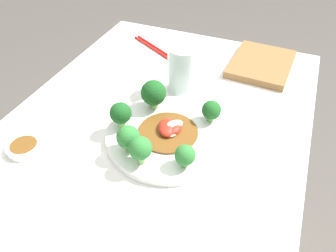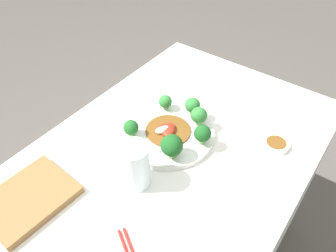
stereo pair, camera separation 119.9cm
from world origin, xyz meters
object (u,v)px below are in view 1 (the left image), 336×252
at_px(broccoli_southeast, 211,110).
at_px(broccoli_northwest, 128,138).
at_px(broccoli_north, 121,114).
at_px(chopsticks, 156,49).
at_px(broccoli_southwest, 185,155).
at_px(stirfry_center, 169,130).
at_px(plate, 168,136).
at_px(cutting_board, 261,64).
at_px(broccoli_west, 140,149).
at_px(sauce_dish, 24,147).
at_px(broccoli_northeast, 154,93).
at_px(drinking_glass, 183,70).

bearing_deg(broccoli_southeast, broccoli_northwest, 139.90).
xyz_separation_m(broccoli_north, chopsticks, (0.37, 0.08, -0.05)).
bearing_deg(broccoli_southwest, broccoli_northwest, 90.92).
height_order(broccoli_northwest, stirfry_center, broccoli_northwest).
relative_size(plate, chopsticks, 1.40).
xyz_separation_m(broccoli_northwest, cutting_board, (0.46, -0.19, -0.04)).
bearing_deg(plate, broccoli_southwest, -138.89).
height_order(broccoli_southeast, chopsticks, broccoli_southeast).
height_order(broccoli_west, sauce_dish, broccoli_west).
bearing_deg(chopsticks, sauce_dish, 170.61).
bearing_deg(stirfry_center, broccoli_northeast, 43.64).
xyz_separation_m(broccoli_southwest, chopsticks, (0.43, 0.25, -0.04)).
xyz_separation_m(broccoli_northwest, broccoli_north, (0.06, 0.05, 0.00)).
bearing_deg(drinking_glass, broccoli_southwest, -158.82).
distance_m(broccoli_northwest, broccoli_southeast, 0.20).
relative_size(broccoli_north, sauce_dish, 0.82).
bearing_deg(broccoli_west, sauce_dish, 100.36).
distance_m(sauce_dish, cutting_board, 0.66).
relative_size(broccoli_west, stirfry_center, 0.48).
bearing_deg(broccoli_west, broccoli_northwest, 58.81).
height_order(broccoli_west, stirfry_center, broccoli_west).
xyz_separation_m(broccoli_north, broccoli_northeast, (0.09, -0.04, 0.00)).
height_order(broccoli_southeast, sauce_dish, broccoli_southeast).
xyz_separation_m(broccoli_southeast, stirfry_center, (-0.07, 0.07, -0.02)).
relative_size(broccoli_west, drinking_glass, 0.50).
height_order(broccoli_southwest, broccoli_northeast, broccoli_northeast).
distance_m(broccoli_north, broccoli_northeast, 0.10).
xyz_separation_m(plate, stirfry_center, (0.00, -0.00, 0.02)).
bearing_deg(broccoli_northwest, stirfry_center, -34.64).
bearing_deg(plate, cutting_board, -19.79).
relative_size(broccoli_north, chopsticks, 0.32).
xyz_separation_m(broccoli_southeast, broccoli_northeast, (-0.00, 0.14, 0.01)).
bearing_deg(drinking_glass, plate, -169.36).
height_order(sauce_dish, cutting_board, cutting_board).
relative_size(broccoli_north, broccoli_southeast, 1.18).
bearing_deg(broccoli_northeast, broccoli_southwest, -138.40).
xyz_separation_m(sauce_dish, cutting_board, (0.52, -0.41, 0.00)).
xyz_separation_m(plate, broccoli_southwest, (-0.07, -0.07, 0.04)).
bearing_deg(plate, chopsticks, 27.48).
xyz_separation_m(broccoli_northwest, chopsticks, (0.43, 0.13, -0.05)).
bearing_deg(broccoli_north, broccoli_northeast, -23.27).
relative_size(broccoli_northwest, sauce_dish, 0.80).
bearing_deg(plate, broccoli_southeast, -44.44).
height_order(broccoli_northwest, drinking_glass, drinking_glass).
distance_m(broccoli_southwest, stirfry_center, 0.10).
xyz_separation_m(broccoli_west, broccoli_southwest, (0.02, -0.08, -0.01)).
xyz_separation_m(broccoli_west, broccoli_northeast, (0.17, 0.05, 0.00)).
xyz_separation_m(broccoli_southwest, stirfry_center, (0.08, 0.06, -0.02)).
bearing_deg(stirfry_center, chopsticks, 27.77).
height_order(broccoli_north, broccoli_northeast, broccoli_northeast).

